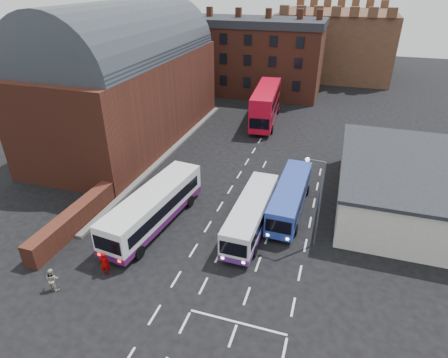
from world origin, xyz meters
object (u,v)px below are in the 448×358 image
(bus_white_outbound, at_px, (154,206))
(bus_white_inbound, at_px, (251,213))
(pedestrian_beige, at_px, (52,279))
(pedestrian_red, at_px, (104,263))
(bus_blue, at_px, (290,196))
(street_lamp, at_px, (317,196))
(bus_red_double, at_px, (266,105))

(bus_white_outbound, bearing_deg, bus_white_inbound, 19.39)
(pedestrian_beige, bearing_deg, bus_white_outbound, -102.21)
(bus_white_outbound, bearing_deg, pedestrian_red, -89.02)
(bus_blue, bearing_deg, bus_white_inbound, 55.89)
(bus_white_inbound, bearing_deg, pedestrian_beige, 44.86)
(pedestrian_red, bearing_deg, bus_blue, -160.77)
(pedestrian_red, bearing_deg, pedestrian_beige, 15.37)
(bus_white_inbound, bearing_deg, street_lamp, 174.13)
(bus_white_outbound, relative_size, bus_white_inbound, 1.18)
(bus_white_inbound, xyz_separation_m, pedestrian_beige, (-10.77, -10.41, -0.75))
(bus_white_inbound, distance_m, pedestrian_red, 11.66)
(bus_red_double, bearing_deg, bus_white_outbound, 77.68)
(bus_white_inbound, bearing_deg, pedestrian_red, 45.10)
(bus_white_outbound, xyz_separation_m, bus_blue, (10.27, 5.34, -0.26))
(bus_blue, height_order, pedestrian_red, bus_blue)
(bus_red_double, height_order, pedestrian_beige, bus_red_double)
(pedestrian_red, height_order, pedestrian_beige, pedestrian_red)
(bus_white_outbound, bearing_deg, pedestrian_beige, -103.02)
(bus_white_inbound, xyz_separation_m, street_lamp, (4.89, -0.57, 2.78))
(pedestrian_red, xyz_separation_m, pedestrian_beige, (-2.44, -2.29, -0.07))
(bus_blue, xyz_separation_m, pedestrian_beige, (-13.30, -13.97, -0.75))
(bus_red_double, xyz_separation_m, pedestrian_beige, (-6.49, -35.46, -1.78))
(bus_white_inbound, distance_m, pedestrian_beige, 15.00)
(street_lamp, relative_size, pedestrian_red, 3.98)
(bus_red_double, distance_m, street_lamp, 27.26)
(bus_red_double, bearing_deg, bus_white_inbound, 94.71)
(pedestrian_red, bearing_deg, bus_white_outbound, -123.23)
(bus_white_outbound, distance_m, street_lamp, 12.92)
(bus_red_double, distance_m, pedestrian_beige, 36.09)
(bus_white_outbound, distance_m, bus_white_inbound, 7.94)
(bus_white_outbound, bearing_deg, street_lamp, 11.87)
(bus_white_outbound, height_order, pedestrian_red, bus_white_outbound)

